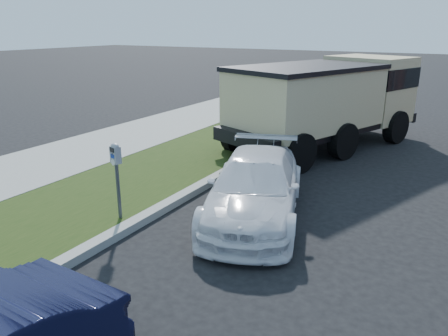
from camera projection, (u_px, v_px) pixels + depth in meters
The scene contains 5 objects.
ground at pixel (268, 256), 7.10m from camera, with size 120.00×120.00×0.00m, color black.
streetside at pixel (105, 167), 11.37m from camera, with size 6.12×50.00×0.15m.
parking_meter at pixel (116, 165), 7.88m from camera, with size 0.22×0.17×1.44m.
white_wagon at pixel (256, 186), 8.48m from camera, with size 1.70×4.17×1.21m, color white.
dump_truck at pixel (330, 98), 13.22m from camera, with size 4.60×7.12×2.63m.
Camera 1 is at (2.53, -5.81, 3.57)m, focal length 35.00 mm.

